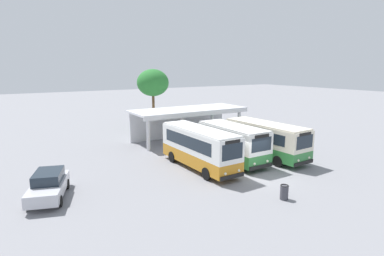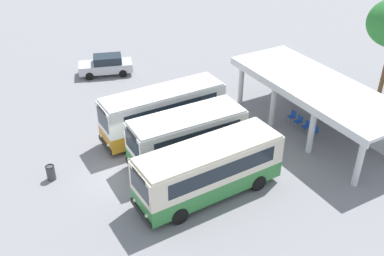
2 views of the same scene
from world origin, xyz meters
name	(u,v)px [view 1 (image 1 of 2)]	position (x,y,z in m)	size (l,w,h in m)	color
ground_plane	(261,177)	(0.00, 0.00, 0.00)	(180.00, 180.00, 0.00)	gray
city_bus_nearest_orange	(199,146)	(-2.64, 4.01, 1.75)	(2.36, 8.06, 3.15)	black
city_bus_second_in_row	(232,142)	(0.59, 3.96, 1.70)	(2.50, 6.89, 3.05)	black
city_bus_middle_cream	(265,138)	(3.83, 3.47, 1.69)	(2.70, 8.07, 3.02)	black
parked_car_flank	(49,185)	(-13.34, 4.00, 0.83)	(3.01, 4.64, 1.62)	black
terminal_canopy	(186,116)	(1.61, 13.16, 2.55)	(12.29, 4.69, 3.40)	silver
waiting_chair_end_by_column	(179,137)	(0.22, 12.24, 0.52)	(0.45, 0.45, 0.86)	slate
waiting_chair_second_from_end	(186,137)	(0.94, 12.18, 0.52)	(0.45, 0.45, 0.86)	slate
waiting_chair_middle_seat	(191,136)	(1.67, 12.21, 0.52)	(0.45, 0.45, 0.86)	slate
waiting_chair_fourth_seat	(197,135)	(2.39, 12.18, 0.52)	(0.45, 0.45, 0.86)	slate
roadside_tree_behind_canopy	(153,83)	(0.84, 19.90, 5.82)	(3.91, 3.91, 7.52)	brown
litter_bin_apron	(284,192)	(-1.51, -3.52, 0.46)	(0.49, 0.49, 0.90)	#3F3F47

